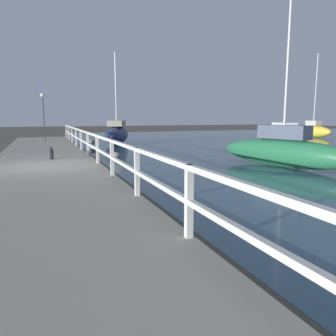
{
  "coord_description": "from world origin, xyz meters",
  "views": [
    {
      "loc": [
        -0.04,
        -12.17,
        1.97
      ],
      "look_at": [
        3.8,
        -2.17,
        0.29
      ],
      "focal_mm": 35.0,
      "sensor_mm": 36.0,
      "label": 1
    }
  ],
  "objects_px": {
    "sailboat_green": "(283,150)",
    "dock_lamp": "(43,105)",
    "sailboat_blue": "(284,136)",
    "mooring_bollard": "(50,153)",
    "sailboat_yellow": "(313,130)",
    "sailboat_navy": "(117,134)"
  },
  "relations": [
    {
      "from": "sailboat_yellow",
      "to": "sailboat_navy",
      "type": "bearing_deg",
      "value": -179.38
    },
    {
      "from": "sailboat_yellow",
      "to": "sailboat_green",
      "type": "xyz_separation_m",
      "value": [
        -15.87,
        -14.49,
        -0.01
      ]
    },
    {
      "from": "sailboat_green",
      "to": "dock_lamp",
      "type": "bearing_deg",
      "value": 105.28
    },
    {
      "from": "mooring_bollard",
      "to": "sailboat_green",
      "type": "distance_m",
      "value": 9.33
    },
    {
      "from": "sailboat_blue",
      "to": "sailboat_green",
      "type": "height_order",
      "value": "sailboat_green"
    },
    {
      "from": "sailboat_navy",
      "to": "sailboat_green",
      "type": "height_order",
      "value": "sailboat_green"
    },
    {
      "from": "mooring_bollard",
      "to": "dock_lamp",
      "type": "xyz_separation_m",
      "value": [
        -0.1,
        10.25,
        2.28
      ]
    },
    {
      "from": "dock_lamp",
      "to": "sailboat_navy",
      "type": "distance_m",
      "value": 5.38
    },
    {
      "from": "mooring_bollard",
      "to": "sailboat_blue",
      "type": "relative_size",
      "value": 0.07
    },
    {
      "from": "mooring_bollard",
      "to": "sailboat_navy",
      "type": "xyz_separation_m",
      "value": [
        4.82,
        9.57,
        0.23
      ]
    },
    {
      "from": "sailboat_blue",
      "to": "dock_lamp",
      "type": "bearing_deg",
      "value": 172.88
    },
    {
      "from": "dock_lamp",
      "to": "sailboat_green",
      "type": "xyz_separation_m",
      "value": [
        8.63,
        -14.03,
        -2.12
      ]
    },
    {
      "from": "dock_lamp",
      "to": "sailboat_blue",
      "type": "relative_size",
      "value": 0.49
    },
    {
      "from": "sailboat_green",
      "to": "sailboat_yellow",
      "type": "bearing_deg",
      "value": 26.08
    },
    {
      "from": "sailboat_yellow",
      "to": "dock_lamp",
      "type": "bearing_deg",
      "value": 178.35
    },
    {
      "from": "sailboat_navy",
      "to": "sailboat_green",
      "type": "bearing_deg",
      "value": -54.39
    },
    {
      "from": "sailboat_blue",
      "to": "sailboat_navy",
      "type": "relative_size",
      "value": 1.04
    },
    {
      "from": "mooring_bollard",
      "to": "sailboat_navy",
      "type": "distance_m",
      "value": 10.72
    },
    {
      "from": "mooring_bollard",
      "to": "sailboat_blue",
      "type": "height_order",
      "value": "sailboat_blue"
    },
    {
      "from": "sailboat_green",
      "to": "sailboat_blue",
      "type": "bearing_deg",
      "value": 33.2
    },
    {
      "from": "sailboat_blue",
      "to": "sailboat_yellow",
      "type": "distance_m",
      "value": 10.74
    },
    {
      "from": "sailboat_navy",
      "to": "sailboat_yellow",
      "type": "relative_size",
      "value": 0.82
    }
  ]
}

